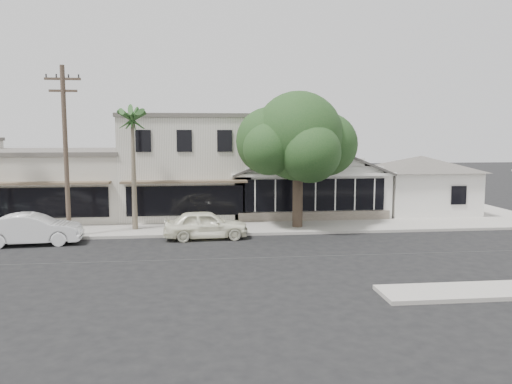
{
  "coord_description": "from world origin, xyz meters",
  "views": [
    {
      "loc": [
        -2.08,
        -21.63,
        5.51
      ],
      "look_at": [
        1.02,
        6.0,
        2.27
      ],
      "focal_mm": 35.0,
      "sensor_mm": 36.0,
      "label": 1
    }
  ],
  "objects": [
    {
      "name": "utility_pole",
      "position": [
        -9.0,
        5.2,
        4.79
      ],
      "size": [
        1.8,
        0.24,
        9.0
      ],
      "color": "brown",
      "rests_on": "ground"
    },
    {
      "name": "shade_tree",
      "position": [
        3.44,
        6.72,
        5.22
      ],
      "size": [
        7.15,
        6.47,
        7.94
      ],
      "rotation": [
        0.0,
        0.0,
        0.41
      ],
      "color": "#4A3D2D",
      "rests_on": "ground"
    },
    {
      "name": "corner_shop",
      "position": [
        5.0,
        12.47,
        2.62
      ],
      "size": [
        10.4,
        8.6,
        5.1
      ],
      "color": "silver",
      "rests_on": "ground"
    },
    {
      "name": "palm_east",
      "position": [
        -5.78,
        6.77,
        6.3
      ],
      "size": [
        2.26,
        2.26,
        7.32
      ],
      "color": "#726651",
      "rests_on": "ground"
    },
    {
      "name": "car_1",
      "position": [
        -10.45,
        3.96,
        0.78
      ],
      "size": [
        4.86,
        2.05,
        1.56
      ],
      "primitive_type": "imported",
      "rotation": [
        0.0,
        0.0,
        1.66
      ],
      "color": "white",
      "rests_on": "ground"
    },
    {
      "name": "ground",
      "position": [
        0.0,
        0.0,
        0.0
      ],
      "size": [
        140.0,
        140.0,
        0.0
      ],
      "primitive_type": "plane",
      "color": "black",
      "rests_on": "ground"
    },
    {
      "name": "row_building_midnear",
      "position": [
        -12.0,
        13.5,
        2.1
      ],
      "size": [
        10.0,
        10.0,
        4.2
      ],
      "primitive_type": "cube",
      "color": "beige",
      "rests_on": "ground"
    },
    {
      "name": "sidewalk_north",
      "position": [
        -8.0,
        6.75,
        0.07
      ],
      "size": [
        90.0,
        3.5,
        0.15
      ],
      "primitive_type": "cube",
      "color": "#9E9991",
      "rests_on": "ground"
    },
    {
      "name": "car_0",
      "position": [
        -1.83,
        4.43,
        0.76
      ],
      "size": [
        4.53,
        2.04,
        1.51
      ],
      "primitive_type": "imported",
      "rotation": [
        0.0,
        0.0,
        1.63
      ],
      "color": "white",
      "rests_on": "ground"
    },
    {
      "name": "side_cottage",
      "position": [
        13.2,
        11.5,
        1.5
      ],
      "size": [
        6.0,
        6.0,
        3.0
      ],
      "primitive_type": "cube",
      "color": "silver",
      "rests_on": "ground"
    },
    {
      "name": "row_building_near",
      "position": [
        -3.0,
        13.5,
        3.25
      ],
      "size": [
        8.0,
        10.0,
        6.5
      ],
      "primitive_type": "cube",
      "color": "silver",
      "rests_on": "ground"
    }
  ]
}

